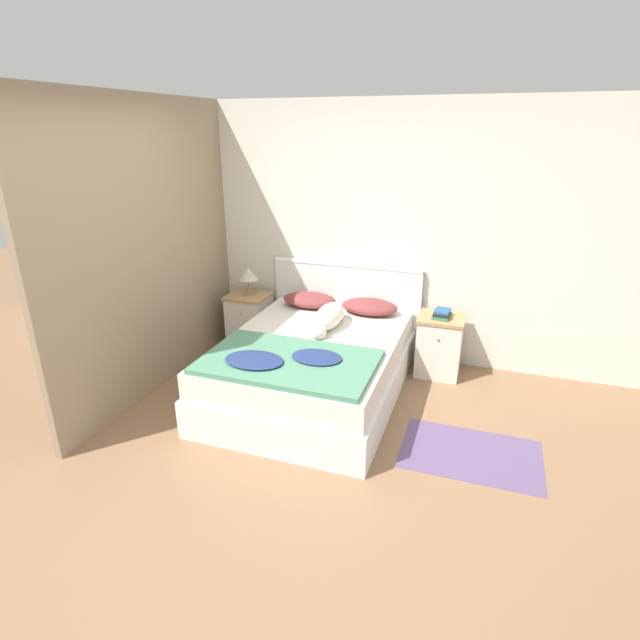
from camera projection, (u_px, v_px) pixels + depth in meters
name	position (u px, v px, depth m)	size (l,w,h in m)	color
ground_plane	(275.00, 461.00, 3.65)	(16.00, 16.00, 0.00)	#896647
wall_back	(356.00, 233.00, 5.07)	(9.00, 0.06, 2.55)	silver
wall_side_left	(166.00, 245.00, 4.58)	(0.06, 3.10, 2.55)	gray
bed	(313.00, 367.00, 4.48)	(1.50, 2.03, 0.55)	white
headboard	(346.00, 306.00, 5.30)	(1.58, 0.06, 0.98)	white
nightstand_left	(250.00, 320.00, 5.48)	(0.43, 0.41, 0.60)	silver
nightstand_right	(439.00, 345.00, 4.85)	(0.43, 0.41, 0.60)	silver
pillow_left	(309.00, 300.00, 5.14)	(0.56, 0.36, 0.14)	brown
pillow_right	(370.00, 307.00, 4.95)	(0.56, 0.36, 0.14)	brown
quilt	(287.00, 361.00, 3.89)	(1.35, 0.85, 0.08)	#4C8466
dog	(329.00, 318.00, 4.58)	(0.23, 0.75, 0.21)	silver
book_stack	(442.00, 314.00, 4.72)	(0.17, 0.24, 0.07)	#337547
table_lamp	(248.00, 275.00, 5.31)	(0.22, 0.22, 0.29)	#9E7A4C
rug	(471.00, 454.00, 3.73)	(1.02, 0.68, 0.00)	#604C75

